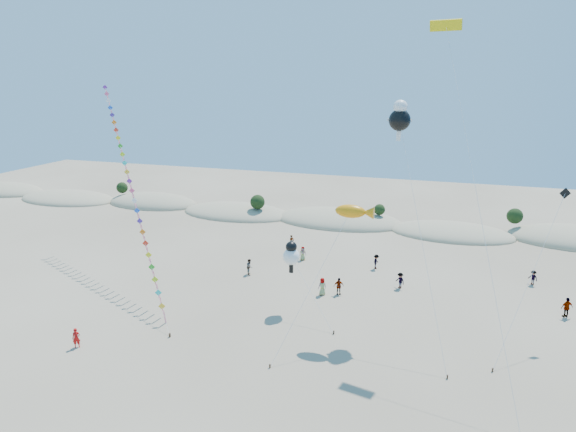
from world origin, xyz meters
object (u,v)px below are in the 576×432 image
Objects in this scene: kite_train at (129,179)px; fish_kite at (354,212)px; parafoil_kite at (447,32)px; flyer_foreground at (76,338)px.

fish_kite is at bearing -12.30° from kite_train.
parafoil_kite is (30.51, -1.15, 13.45)m from kite_train.
fish_kite is at bearing -6.67° from flyer_foreground.
kite_train is at bearing 177.85° from parafoil_kite.
kite_train reaches higher than flyer_foreground.
kite_train is 18.44m from flyer_foreground.
parafoil_kite is 15.37× the size of flyer_foreground.
fish_kite is 6.67× the size of flyer_foreground.
flyer_foreground is (-19.81, -9.67, -9.33)m from fish_kite.
fish_kite is (24.68, -5.38, -0.14)m from kite_train.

